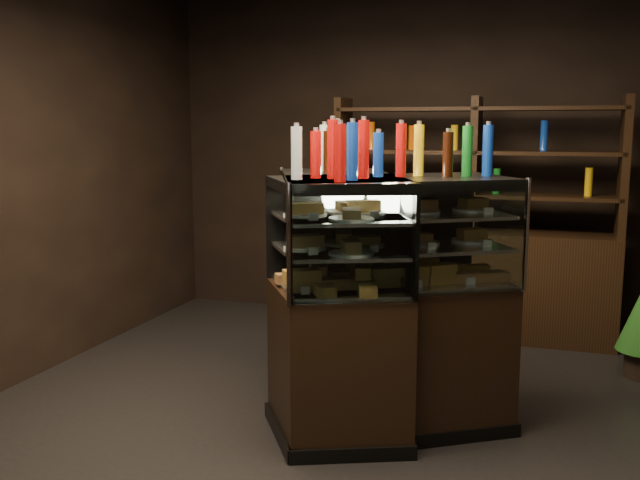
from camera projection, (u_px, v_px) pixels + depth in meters
The scene contains 6 objects.
ground at pixel (373, 423), 4.27m from camera, with size 5.00×5.00×0.00m, color black.
room_shell at pixel (377, 94), 3.96m from camera, with size 5.02×5.02×3.01m.
display_case at pixel (364, 340), 4.25m from camera, with size 1.67×1.52×1.49m.
food_display at pixel (364, 241), 4.15m from camera, with size 1.24×1.23×0.46m.
bottles_top at pixel (366, 151), 4.08m from camera, with size 1.07×1.09×0.30m.
back_shelving at pixel (472, 265), 5.99m from camera, with size 2.32×0.42×2.00m.
Camera 1 is at (0.94, -3.94, 1.76)m, focal length 40.00 mm.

